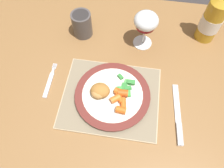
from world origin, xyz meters
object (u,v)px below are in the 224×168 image
Objects in this scene: dining_table at (110,96)px; wine_glass at (146,22)px; bottle at (214,17)px; drinking_cup at (82,24)px; table_knife at (178,119)px; dinner_plate at (112,95)px; fork at (49,82)px.

dining_table is 0.30m from wine_glass.
bottle reaches higher than wine_glass.
drinking_cup is (-0.47, -0.05, -0.05)m from bottle.
dining_table is 6.15× the size of table_knife.
bottle reaches higher than dinner_plate.
dinner_plate is at bearing -72.22° from dining_table.
fork is (-0.21, -0.02, 0.09)m from dining_table.
dining_table is 0.27m from table_knife.
table_knife is (0.22, -0.04, -0.01)m from dinner_plate.
dinner_plate is at bearing -107.65° from wine_glass.
bottle is (0.54, 0.29, 0.10)m from fork.
drinking_cup is at bearing 123.24° from dining_table.
table_knife is 2.15× the size of drinking_cup.
dining_table is 8.80× the size of wine_glass.
drinking_cup is at bearing 176.48° from wine_glass.
drinking_cup reaches higher than dinner_plate.
dinner_plate reaches higher than table_knife.
fork is 0.62m from bottle.
dinner_plate is at bearing 168.50° from table_knife.
bottle is (0.10, 0.36, 0.10)m from table_knife.
fork is 0.25m from drinking_cup.
dinner_plate is at bearing -134.76° from bottle.
bottle is 0.47m from drinking_cup.
table_knife is at bearing -64.67° from wine_glass.
wine_glass is at bearing 36.58° from fork.
table_knife reaches higher than fork.
dinner_plate is 1.78× the size of fork.
dining_table is at bearing -56.76° from drinking_cup.
drinking_cup reaches higher than table_knife.
drinking_cup is (-0.16, 0.26, 0.03)m from dinner_plate.
fork is 0.66× the size of table_knife.
dining_table is 0.12m from dinner_plate.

